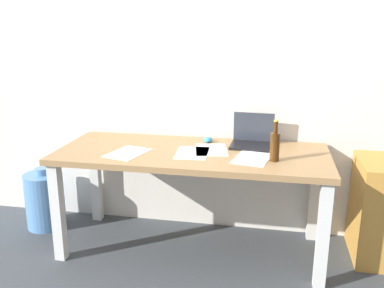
# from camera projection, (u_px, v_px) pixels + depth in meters

# --- Properties ---
(ground_plane) EXTENTS (8.00, 8.00, 0.00)m
(ground_plane) POSITION_uv_depth(u_px,v_px,m) (192.00, 247.00, 3.03)
(ground_plane) COLOR #42474C
(back_wall) EXTENTS (5.20, 0.08, 2.60)m
(back_wall) POSITION_uv_depth(u_px,v_px,m) (203.00, 59.00, 3.08)
(back_wall) COLOR silver
(back_wall) RESTS_ON ground
(desk) EXTENTS (1.82, 0.74, 0.73)m
(desk) POSITION_uv_depth(u_px,v_px,m) (192.00, 164.00, 2.85)
(desk) COLOR #A37A4C
(desk) RESTS_ON ground
(laptop_right) EXTENTS (0.30, 0.24, 0.22)m
(laptop_right) POSITION_uv_depth(u_px,v_px,m) (252.00, 139.00, 2.94)
(laptop_right) COLOR black
(laptop_right) RESTS_ON desk
(beer_bottle) EXTENTS (0.06, 0.06, 0.26)m
(beer_bottle) POSITION_uv_depth(u_px,v_px,m) (275.00, 145.00, 2.60)
(beer_bottle) COLOR #47280F
(beer_bottle) RESTS_ON desk
(computer_mouse) EXTENTS (0.06, 0.10, 0.03)m
(computer_mouse) POSITION_uv_depth(u_px,v_px,m) (208.00, 140.00, 3.04)
(computer_mouse) COLOR #338CC6
(computer_mouse) RESTS_ON desk
(paper_sheet_front_left) EXTENTS (0.28, 0.34, 0.00)m
(paper_sheet_front_left) POSITION_uv_depth(u_px,v_px,m) (128.00, 153.00, 2.78)
(paper_sheet_front_left) COLOR white
(paper_sheet_front_left) RESTS_ON desk
(paper_sheet_near_back) EXTENTS (0.26, 0.33, 0.00)m
(paper_sheet_near_back) POSITION_uv_depth(u_px,v_px,m) (211.00, 150.00, 2.85)
(paper_sheet_near_back) COLOR white
(paper_sheet_near_back) RESTS_ON desk
(paper_sheet_front_right) EXTENTS (0.26, 0.33, 0.00)m
(paper_sheet_front_right) POSITION_uv_depth(u_px,v_px,m) (252.00, 158.00, 2.67)
(paper_sheet_front_right) COLOR white
(paper_sheet_front_right) RESTS_ON desk
(paper_sheet_center) EXTENTS (0.23, 0.31, 0.00)m
(paper_sheet_center) POSITION_uv_depth(u_px,v_px,m) (192.00, 153.00, 2.78)
(paper_sheet_center) COLOR white
(paper_sheet_center) RESTS_ON desk
(water_cooler_jug) EXTENTS (0.30, 0.30, 0.48)m
(water_cooler_jug) POSITION_uv_depth(u_px,v_px,m) (45.00, 200.00, 3.30)
(water_cooler_jug) COLOR #598CC6
(water_cooler_jug) RESTS_ON ground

